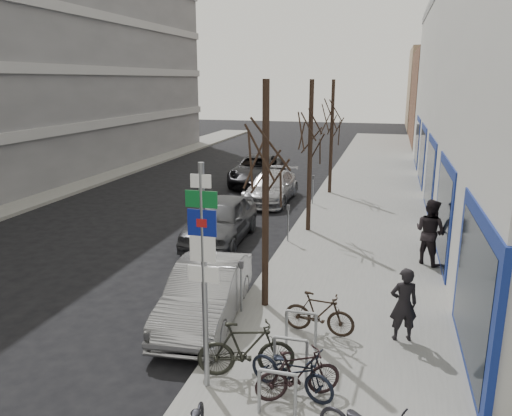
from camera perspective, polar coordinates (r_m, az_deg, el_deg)
The scene contains 22 objects.
ground at distance 10.62m, azimuth -18.40°, elevation -17.43°, with size 120.00×120.00×0.00m, color black.
sidewalk_east at distance 18.23m, azimuth 11.86°, elevation -3.11°, with size 5.00×70.00×0.15m, color slate.
brick_building_far at distance 48.04m, azimuth 24.77°, elevation 11.39°, with size 12.00×14.00×8.00m, color brown.
tan_building_far at distance 62.94m, azimuth 23.09°, elevation 12.44°, with size 13.00×12.00×9.00m, color #937A5B.
highway_sign_pole at distance 8.49m, azimuth -6.01°, elevation -6.48°, with size 0.55×0.10×4.20m.
bike_rack at distance 9.46m, azimuth 3.96°, elevation -16.24°, with size 0.66×2.26×0.83m.
tree_near at distance 11.31m, azimuth 1.13°, elevation 7.46°, with size 1.80×1.80×5.50m.
tree_mid at distance 17.66m, azimuth 6.29°, elevation 9.89°, with size 1.80×1.80×5.50m.
tree_far at distance 24.09m, azimuth 8.74°, elevation 11.01°, with size 1.80×1.80×5.50m.
meter_front at distance 11.78m, azimuth -1.69°, elevation -8.34°, with size 0.10×0.08×1.27m.
meter_mid at distance 16.83m, azimuth 3.69°, elevation -1.31°, with size 0.10×0.08×1.27m.
meter_back at distance 22.10m, azimuth 6.52°, elevation 2.44°, with size 0.10×0.08×1.27m.
bike_near_right at distance 8.99m, azimuth 4.84°, elevation -18.33°, with size 0.46×1.54×0.94m, color black.
bike_mid_curb at distance 9.09m, azimuth 4.11°, elevation -17.66°, with size 0.50×1.64×1.00m, color black.
bike_mid_inner at distance 9.49m, azimuth -1.13°, elevation -15.77°, with size 0.54×1.82×1.10m, color black.
bike_far_inner at distance 11.02m, azimuth 7.23°, elevation -11.82°, with size 0.46×1.56×0.95m, color black.
parked_car_front at distance 11.76m, azimuth -5.78°, elevation -9.67°, with size 1.46×4.17×1.37m, color #949599.
parked_car_mid at distance 17.31m, azimuth -4.08°, elevation -1.35°, with size 1.84×4.56×1.55m, color #47474B.
parked_car_back at distance 23.04m, azimuth 1.76°, elevation 2.41°, with size 1.90×4.67×1.35m, color #9E9EA3.
lane_car at distance 27.00m, azimuth 0.18°, elevation 4.37°, with size 2.50×5.43×1.51m, color black.
pedestrian_near at distance 10.99m, azimuth 16.52°, elevation -10.51°, with size 0.58×0.38×1.60m, color black.
pedestrian_far at distance 15.58m, azimuth 19.26°, elevation -2.53°, with size 0.73×0.50×1.99m, color black.
Camera 1 is at (5.30, -7.40, 5.48)m, focal length 35.00 mm.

